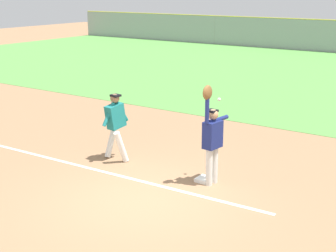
% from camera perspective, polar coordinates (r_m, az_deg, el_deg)
% --- Properties ---
extents(ground_plane, '(78.25, 78.25, 0.00)m').
position_cam_1_polar(ground_plane, '(10.56, -2.70, -8.26)').
color(ground_plane, '#936D4C').
extents(chalk_foul_line, '(12.00, 0.43, 0.01)m').
position_cam_1_polar(chalk_foul_line, '(13.20, -12.99, -3.67)').
color(chalk_foul_line, white).
rests_on(chalk_foul_line, ground_plane).
extents(first_base, '(0.39, 0.39, 0.08)m').
position_cam_1_polar(first_base, '(11.45, 4.26, -6.11)').
color(first_base, white).
rests_on(first_base, ground_plane).
extents(fielder, '(0.31, 0.90, 2.28)m').
position_cam_1_polar(fielder, '(10.96, 5.03, -1.15)').
color(fielder, silver).
rests_on(fielder, ground_plane).
extents(runner, '(0.74, 0.85, 1.72)m').
position_cam_1_polar(runner, '(12.59, -5.99, 0.45)').
color(runner, white).
rests_on(runner, ground_plane).
extents(baseball, '(0.07, 0.07, 0.07)m').
position_cam_1_polar(baseball, '(11.14, 5.83, 3.03)').
color(baseball, white).
extents(parked_car_green, '(4.57, 2.45, 1.25)m').
position_cam_1_polar(parked_car_green, '(39.11, 17.08, 9.64)').
color(parked_car_green, '#1E6B33').
rests_on(parked_car_green, ground_plane).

